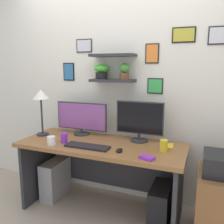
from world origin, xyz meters
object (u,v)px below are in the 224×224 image
keyboard (87,146)px  computer_tower_left (56,178)px  desk_lamp (41,99)px  cell_phone (169,146)px  pen_cup (64,138)px  scissors_tray (147,158)px  monitor_left (82,118)px  water_cup (164,145)px  computer_tower_right (160,206)px  computer_mouse (119,150)px  desk (103,160)px  coffee_mug (51,141)px  drawer_cabinet (223,209)px  monitor_right (140,120)px

keyboard → computer_tower_left: 0.81m
desk_lamp → cell_phone: 1.46m
pen_cup → scissors_tray: pen_cup is taller
monitor_left → cell_phone: size_ratio=4.38×
desk_lamp → water_cup: size_ratio=4.69×
computer_tower_left → computer_tower_right: size_ratio=1.08×
monitor_left → computer_mouse: monitor_left is taller
desk → computer_mouse: computer_mouse is taller
cell_phone → pen_cup: (-1.02, -0.28, 0.05)m
monitor_left → water_cup: monitor_left is taller
desk → scissors_tray: scissors_tray is taller
computer_mouse → coffee_mug: coffee_mug is taller
keyboard → monitor_left: bearing=125.2°
desk → monitor_left: size_ratio=2.76×
keyboard → coffee_mug: coffee_mug is taller
monitor_left → pen_cup: bearing=-93.2°
drawer_cabinet → computer_tower_left: 1.80m
scissors_tray → water_cup: (0.10, 0.24, 0.04)m
scissors_tray → water_cup: 0.27m
computer_mouse → drawer_cabinet: 1.02m
pen_cup → computer_tower_right: 1.16m
pen_cup → water_cup: water_cup is taller
scissors_tray → pen_cup: bearing=172.3°
water_cup → drawer_cabinet: water_cup is taller
monitor_right → computer_tower_right: monitor_right is taller
scissors_tray → computer_tower_right: scissors_tray is taller
cell_phone → computer_tower_right: 0.58m
drawer_cabinet → computer_tower_left: drawer_cabinet is taller
scissors_tray → computer_tower_left: scissors_tray is taller
desk → keyboard: 0.32m
monitor_left → keyboard: monitor_left is taller
pen_cup → computer_tower_right: bearing=7.2°
coffee_mug → monitor_right: bearing=30.6°
computer_mouse → pen_cup: (-0.62, 0.05, 0.04)m
monitor_right → drawer_cabinet: 1.09m
desk → drawer_cabinet: bearing=-5.1°
desk → coffee_mug: (-0.43, -0.29, 0.25)m
monitor_right → coffee_mug: bearing=-149.4°
desk → monitor_right: size_ratio=3.40×
monitor_right → cell_phone: 0.39m
cell_phone → scissors_tray: size_ratio=1.17×
computer_tower_right → drawer_cabinet: bearing=-5.1°
scissors_tray → water_cup: bearing=68.3°
water_cup → pen_cup: bearing=-172.9°
desk → monitor_right: (0.34, 0.16, 0.43)m
scissors_tray → computer_tower_left: bearing=164.9°
monitor_right → pen_cup: size_ratio=4.97×
keyboard → pen_cup: bearing=171.7°
keyboard → computer_tower_left: size_ratio=1.01×
monitor_left → monitor_right: 0.68m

